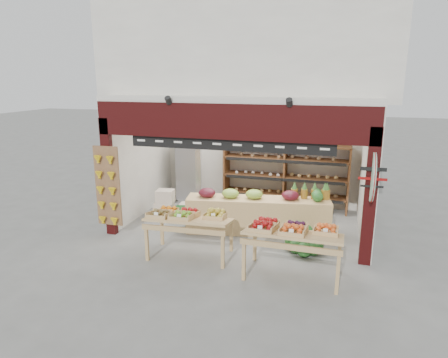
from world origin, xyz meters
The scene contains 11 objects.
ground centered at (0.00, 0.00, 0.00)m, with size 60.00×60.00×0.00m, color slate.
shop_structure centered at (0.00, 1.61, 3.92)m, with size 6.36×5.12×5.40m.
banana_board centered at (-2.73, -1.17, 1.12)m, with size 0.60×0.15×1.80m.
gift_sign centered at (2.75, -1.15, 1.75)m, with size 0.04×0.93×0.92m.
back_shelving centered at (0.77, 1.92, 1.27)m, with size 3.35×0.55×2.04m.
refrigerator centered at (-1.95, 1.87, 0.85)m, with size 0.66×0.66×1.70m, color silver.
cardboard_stack centered at (-1.81, 0.32, 0.27)m, with size 1.06×0.77×0.74m.
mid_counter centered at (0.44, -0.04, 0.45)m, with size 3.32×1.19×1.03m.
display_table_left centered at (-0.71, -1.64, 0.81)m, with size 1.69×1.01×1.04m.
display_table_right centered at (1.40, -1.89, 0.84)m, with size 1.73×0.99×1.08m.
watermelon_pile centered at (1.58, -0.80, 0.21)m, with size 0.80×0.76×0.58m.
Camera 1 is at (2.14, -8.59, 3.50)m, focal length 32.00 mm.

